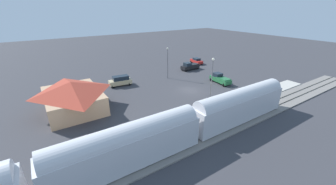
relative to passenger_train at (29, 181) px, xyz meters
The scene contains 13 objects.
ground_plane 32.07m from the passenger_train, 64.01° to the right, with size 200.00×200.00×0.00m, color #38383D.
railway_track 28.85m from the passenger_train, 90.00° to the right, with size 4.80×70.00×0.30m.
platform 29.12m from the passenger_train, 82.07° to the right, with size 3.20×46.00×0.30m.
passenger_train is the anchor object (origin of this frame).
station_building 19.21m from the passenger_train, 20.47° to the right, with size 12.14×9.35×4.98m.
pedestrian_on_platform 21.73m from the passenger_train, 77.55° to the right, with size 0.36×0.36×1.71m.
pedestrian_waiting_far 24.84m from the passenger_train, 80.53° to the right, with size 0.36×0.36×1.71m.
suv_tan 30.37m from the passenger_train, 35.55° to the right, with size 2.47×5.08×2.22m.
pickup_black 46.42m from the passenger_train, 56.11° to the right, with size 2.11×5.45×2.14m.
pickup_green 39.86m from the passenger_train, 70.06° to the right, with size 5.54×2.82×2.14m.
sedan_red 53.82m from the passenger_train, 55.97° to the right, with size 4.66×2.62×1.74m.
light_pole_near_platform 28.57m from the passenger_train, 76.18° to the right, with size 0.44×0.44×8.46m.
light_pole_lot_center 37.33m from the passenger_train, 51.66° to the right, with size 0.44×0.44×7.54m.
Camera 1 is at (-31.42, 26.21, 16.39)m, focal length 22.08 mm.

